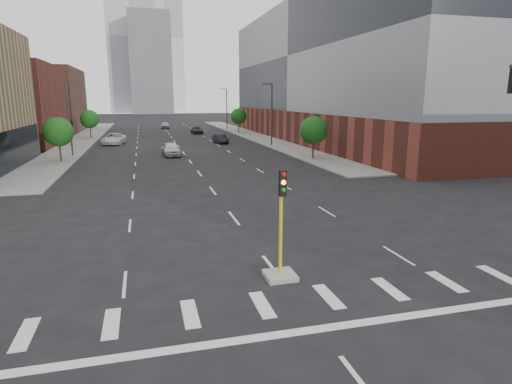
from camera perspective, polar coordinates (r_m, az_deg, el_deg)
name	(u,v)px	position (r m, az deg, el deg)	size (l,w,h in m)	color
sidewalk_left_far	(84,139)	(81.11, -21.91, 6.62)	(5.00, 92.00, 0.15)	gray
sidewalk_right_far	(251,135)	(82.93, -0.73, 7.62)	(5.00, 92.00, 0.15)	gray
building_left_far_b	(27,101)	(100.74, -28.17, 10.69)	(20.00, 24.00, 13.00)	brown
building_right_main	(356,73)	(74.74, 13.25, 15.16)	(24.00, 70.00, 22.00)	brown
tower_left	(131,39)	(227.93, -16.28, 19.01)	(22.00, 22.00, 70.00)	#B2B7BC
tower_right	(165,40)	(268.64, -12.10, 19.22)	(20.00, 20.00, 80.00)	#B2B7BC
tower_mid	(151,64)	(206.79, -13.87, 16.24)	(18.00, 18.00, 44.00)	slate
median_traffic_signal	(281,255)	(17.07, 3.30, -8.41)	(1.20, 1.20, 4.40)	#999993
streetlight_right_a	(271,112)	(63.92, 2.04, 10.61)	(1.60, 0.22, 9.07)	#2D2D30
streetlight_right_b	(226,107)	(97.95, -3.98, 11.22)	(1.60, 0.22, 9.07)	#2D2D30
streetlight_left	(70,115)	(56.85, -23.57, 9.37)	(1.60, 0.22, 9.07)	#2D2D30
tree_left_near	(58,132)	(52.10, -24.86, 7.29)	(3.20, 3.20, 4.85)	#382619
tree_left_far	(89,119)	(81.77, -21.32, 9.05)	(3.20, 3.20, 4.85)	#382619
tree_right_near	(314,130)	(50.07, 7.68, 8.15)	(3.20, 3.20, 4.85)	#382619
tree_right_far	(239,116)	(88.33, -2.34, 10.06)	(3.20, 3.20, 4.85)	#382619
car_near_left	(171,149)	(54.28, -11.26, 5.66)	(2.02, 5.03, 1.71)	silver
car_mid_right	(220,139)	(68.32, -4.77, 7.09)	(1.52, 4.37, 1.44)	black
car_far_left	(114,139)	(70.00, -18.43, 6.73)	(2.82, 6.12, 1.70)	silver
car_deep_right	(197,130)	(87.83, -7.89, 8.20)	(2.03, 5.01, 1.45)	black
car_distant	(165,125)	(103.92, -12.01, 8.72)	(1.85, 4.59, 1.56)	#ABACB0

